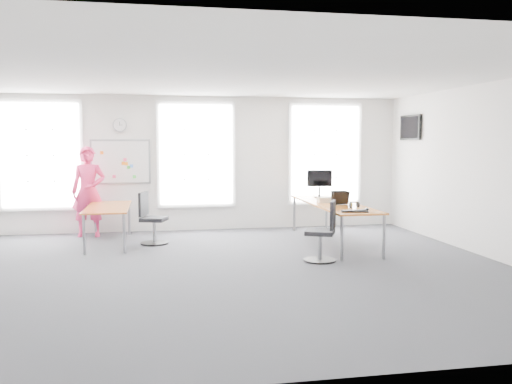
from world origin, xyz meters
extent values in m
plane|color=#28292D|center=(0.00, 0.00, 0.00)|extent=(10.00, 10.00, 0.00)
plane|color=silver|center=(0.00, 0.00, 3.00)|extent=(10.00, 10.00, 0.00)
plane|color=white|center=(0.00, 4.00, 1.50)|extent=(10.00, 0.00, 10.00)
plane|color=white|center=(0.00, -4.00, 1.50)|extent=(10.00, 0.00, 10.00)
plane|color=white|center=(5.00, 0.00, 1.50)|extent=(0.00, 10.00, 10.00)
cube|color=silver|center=(-3.00, 3.97, 1.70)|extent=(1.60, 0.06, 2.20)
cube|color=silver|center=(0.30, 3.97, 1.70)|extent=(1.60, 0.06, 2.20)
cube|color=silver|center=(3.30, 3.97, 1.70)|extent=(1.60, 0.06, 2.20)
cube|color=#C97E37|center=(2.81, 1.87, 0.78)|extent=(0.87, 3.25, 0.03)
cylinder|color=gray|center=(2.43, 0.31, 0.38)|extent=(0.05, 0.05, 0.76)
cylinder|color=gray|center=(3.18, 0.31, 0.38)|extent=(0.05, 0.05, 0.76)
cylinder|color=gray|center=(2.43, 3.44, 0.38)|extent=(0.05, 0.05, 0.76)
cylinder|color=gray|center=(3.18, 3.44, 0.38)|extent=(0.05, 0.05, 0.76)
cube|color=#C97E37|center=(-1.52, 2.59, 0.72)|extent=(0.81, 2.03, 0.03)
cylinder|color=gray|center=(-1.86, 1.63, 0.35)|extent=(0.05, 0.05, 0.71)
cylinder|color=gray|center=(-1.17, 1.63, 0.35)|extent=(0.05, 0.05, 0.71)
cylinder|color=gray|center=(-1.86, 3.54, 0.35)|extent=(0.05, 0.05, 0.71)
cylinder|color=gray|center=(-1.17, 3.54, 0.35)|extent=(0.05, 0.05, 0.71)
cylinder|color=black|center=(2.07, 0.36, 0.02)|extent=(0.54, 0.54, 0.03)
cylinder|color=gray|center=(2.07, 0.36, 0.25)|extent=(0.06, 0.06, 0.44)
cube|color=black|center=(2.07, 0.36, 0.49)|extent=(0.61, 0.61, 0.07)
cube|color=black|center=(2.26, 0.27, 0.78)|extent=(0.23, 0.42, 0.47)
cylinder|color=black|center=(-0.65, 2.43, 0.02)|extent=(0.54, 0.54, 0.03)
cylinder|color=gray|center=(-0.65, 2.43, 0.25)|extent=(0.06, 0.06, 0.44)
cube|color=black|center=(-0.65, 2.43, 0.49)|extent=(0.58, 0.58, 0.07)
cube|color=black|center=(-0.84, 2.49, 0.78)|extent=(0.19, 0.43, 0.47)
imported|color=#CF295B|center=(-1.99, 3.53, 0.95)|extent=(0.71, 0.48, 1.90)
cube|color=white|center=(-1.35, 3.97, 1.55)|extent=(1.20, 0.03, 0.90)
cylinder|color=gray|center=(-1.35, 3.97, 2.35)|extent=(0.30, 0.04, 0.30)
cube|color=black|center=(4.95, 3.00, 2.30)|extent=(0.06, 0.90, 0.55)
cube|color=black|center=(2.74, 0.52, 0.80)|extent=(0.48, 0.26, 0.02)
ellipsoid|color=black|center=(3.01, 0.66, 0.81)|extent=(0.09, 0.13, 0.04)
cylinder|color=black|center=(2.86, 1.04, 0.80)|extent=(0.08, 0.08, 0.01)
cylinder|color=black|center=(2.89, 1.12, 0.84)|extent=(0.04, 0.09, 0.09)
cylinder|color=black|center=(3.03, 1.12, 0.84)|extent=(0.04, 0.09, 0.09)
cylinder|color=gold|center=(2.89, 1.12, 0.84)|extent=(0.01, 0.10, 0.10)
cube|color=black|center=(2.96, 1.12, 0.89)|extent=(0.16, 0.02, 0.02)
cube|color=black|center=(2.84, 1.60, 0.93)|extent=(0.33, 0.10, 0.27)
cube|color=#F6580D|center=(2.84, 1.52, 0.92)|extent=(0.32, 0.11, 0.25)
cube|color=black|center=(2.84, 1.51, 0.93)|extent=(0.34, 0.11, 0.26)
cube|color=beige|center=(2.69, 2.03, 0.84)|extent=(0.30, 0.23, 0.10)
cylinder|color=black|center=(2.85, 2.94, 0.80)|extent=(0.22, 0.22, 0.02)
cylinder|color=black|center=(2.85, 2.94, 0.91)|extent=(0.04, 0.04, 0.22)
cube|color=black|center=(2.85, 2.93, 1.21)|extent=(0.53, 0.12, 0.36)
cube|color=black|center=(2.85, 2.91, 1.21)|extent=(0.49, 0.09, 0.32)
camera|label=1|loc=(-0.60, -8.19, 1.99)|focal=38.00mm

